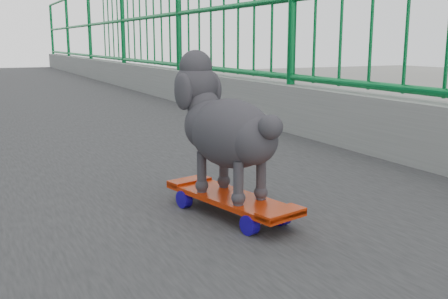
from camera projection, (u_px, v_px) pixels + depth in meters
The scene contains 3 objects.
railing at pixel (260, 213), 1.13m from camera, with size 3.00×24.00×1.42m.
skateboard at pixel (231, 200), 1.76m from camera, with size 0.28×0.56×0.07m.
poodle at pixel (225, 126), 1.73m from camera, with size 0.29×0.51×0.43m.
Camera 1 is at (-0.55, -0.94, 7.58)m, focal length 42.00 mm.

